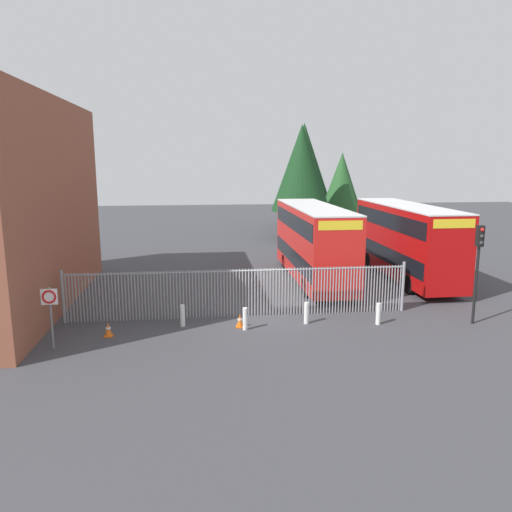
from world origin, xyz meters
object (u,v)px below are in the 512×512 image
bollard_near_left (183,316)px  traffic_light_kerbside (478,256)px  bollard_near_right (306,313)px  bollard_far_right (378,314)px  speed_limit_sign_post (50,304)px  double_decker_bus_near_gate (406,239)px  traffic_cone_mid_forecourt (240,321)px  bollard_center_front (245,319)px  double_decker_bus_behind_fence_left (313,240)px  traffic_cone_by_gate (108,329)px

bollard_near_left → traffic_light_kerbside: 12.81m
bollard_near_left → traffic_light_kerbside: (12.52, -1.08, 2.51)m
bollard_near_right → bollard_far_right: (3.06, -0.47, 0.00)m
speed_limit_sign_post → double_decker_bus_near_gate: bearing=27.8°
traffic_cone_mid_forecourt → bollard_center_front: bearing=-61.9°
double_decker_bus_behind_fence_left → bollard_far_right: double_decker_bus_behind_fence_left is taller
bollard_near_left → speed_limit_sign_post: bearing=-156.3°
bollard_near_left → bollard_near_right: size_ratio=1.00×
speed_limit_sign_post → traffic_cone_mid_forecourt: bearing=13.4°
double_decker_bus_behind_fence_left → bollard_near_left: bearing=-135.4°
double_decker_bus_behind_fence_left → traffic_cone_by_gate: (-10.28, -8.11, -2.13)m
bollard_center_front → bollard_far_right: same height
traffic_cone_by_gate → traffic_cone_mid_forecourt: bearing=5.3°
bollard_center_front → bollard_near_left: bearing=164.2°
speed_limit_sign_post → double_decker_bus_behind_fence_left: bearing=37.6°
double_decker_bus_near_gate → traffic_cone_by_gate: 17.96m
double_decker_bus_near_gate → bollard_center_front: size_ratio=11.38×
bollard_center_front → bollard_near_right: (2.71, 0.49, 0.00)m
bollard_near_left → speed_limit_sign_post: size_ratio=0.40×
double_decker_bus_near_gate → speed_limit_sign_post: bearing=-152.2°
bollard_center_front → bollard_far_right: 5.77m
speed_limit_sign_post → traffic_light_kerbside: size_ratio=0.56×
double_decker_bus_behind_fence_left → double_decker_bus_near_gate: bearing=0.1°
traffic_cone_by_gate → traffic_cone_mid_forecourt: size_ratio=1.00×
double_decker_bus_behind_fence_left → bollard_near_right: double_decker_bus_behind_fence_left is taller
double_decker_bus_behind_fence_left → bollard_near_left: size_ratio=11.38×
double_decker_bus_near_gate → bollard_near_left: (-12.94, -7.24, -1.95)m
double_decker_bus_behind_fence_left → traffic_cone_mid_forecourt: double_decker_bus_behind_fence_left is taller
double_decker_bus_near_gate → bollard_near_right: size_ratio=11.38×
double_decker_bus_behind_fence_left → speed_limit_sign_post: 15.28m
bollard_near_left → traffic_cone_by_gate: bollard_near_left is taller
bollard_near_left → bollard_center_front: 2.71m
bollard_center_front → bollard_near_right: 2.76m
bollard_near_left → traffic_light_kerbside: traffic_light_kerbside is taller
bollard_far_right → speed_limit_sign_post: size_ratio=0.40×
bollard_near_left → bollard_far_right: (8.38, -0.72, 0.00)m
speed_limit_sign_post → bollard_near_right: bearing=10.4°
bollard_near_left → traffic_cone_mid_forecourt: 2.46m
traffic_cone_mid_forecourt → bollard_far_right: bearing=-3.2°
bollard_center_front → speed_limit_sign_post: bearing=-169.6°
traffic_cone_by_gate → bollard_near_left: bearing=16.6°
double_decker_bus_near_gate → bollard_far_right: (-4.56, -7.96, -1.95)m
traffic_cone_mid_forecourt → traffic_cone_by_gate: bearing=-174.7°
bollard_near_right → bollard_center_front: bearing=-169.7°
double_decker_bus_behind_fence_left → bollard_center_front: double_decker_bus_behind_fence_left is taller
double_decker_bus_behind_fence_left → traffic_cone_by_gate: double_decker_bus_behind_fence_left is taller
bollard_near_left → double_decker_bus_near_gate: bearing=29.2°
traffic_cone_mid_forecourt → traffic_light_kerbside: bearing=-4.0°
double_decker_bus_behind_fence_left → traffic_cone_by_gate: bearing=-141.7°
bollard_center_front → double_decker_bus_behind_fence_left: bearing=59.3°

